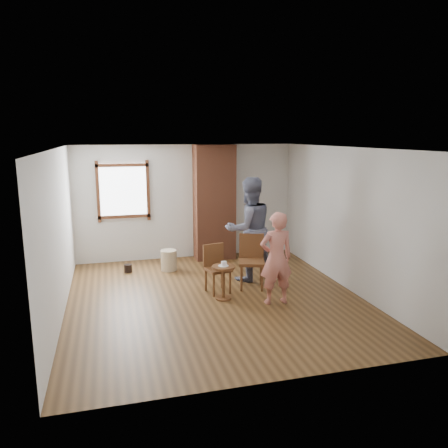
% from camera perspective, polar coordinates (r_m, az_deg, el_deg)
% --- Properties ---
extents(ground, '(5.50, 5.50, 0.00)m').
position_cam_1_polar(ground, '(7.77, -1.19, -9.64)').
color(ground, brown).
rests_on(ground, ground).
extents(room_shell, '(5.04, 5.52, 2.62)m').
position_cam_1_polar(room_shell, '(7.88, -2.69, 4.25)').
color(room_shell, silver).
rests_on(room_shell, ground).
extents(brick_chimney, '(0.90, 0.50, 2.60)m').
position_cam_1_polar(brick_chimney, '(9.93, -1.28, 2.82)').
color(brick_chimney, '#995136').
rests_on(brick_chimney, ground).
extents(stoneware_crock, '(0.38, 0.38, 0.43)m').
position_cam_1_polar(stoneware_crock, '(9.31, -7.22, -4.71)').
color(stoneware_crock, '#C8B590').
rests_on(stoneware_crock, ground).
extents(dark_pot, '(0.17, 0.17, 0.16)m').
position_cam_1_polar(dark_pot, '(9.35, -12.42, -5.67)').
color(dark_pot, black).
rests_on(dark_pot, ground).
extents(dining_chair_left, '(0.49, 0.49, 0.87)m').
position_cam_1_polar(dining_chair_left, '(7.94, -1.05, -5.44)').
color(dining_chair_left, brown).
rests_on(dining_chair_left, ground).
extents(dining_chair_right, '(0.58, 0.58, 0.99)m').
position_cam_1_polar(dining_chair_right, '(8.19, 3.62, -4.43)').
color(dining_chair_right, brown).
rests_on(dining_chair_right, ground).
extents(side_table, '(0.40, 0.40, 0.60)m').
position_cam_1_polar(side_table, '(7.59, -0.08, -6.92)').
color(side_table, brown).
rests_on(side_table, ground).
extents(cake_plate, '(0.18, 0.18, 0.01)m').
position_cam_1_polar(cake_plate, '(7.53, -0.08, -5.47)').
color(cake_plate, white).
rests_on(cake_plate, side_table).
extents(cake_slice, '(0.08, 0.07, 0.06)m').
position_cam_1_polar(cake_slice, '(7.53, -0.01, -5.22)').
color(cake_slice, white).
rests_on(cake_slice, cake_plate).
extents(man, '(1.11, 0.93, 2.03)m').
position_cam_1_polar(man, '(8.49, 3.29, -0.67)').
color(man, '#121333').
rests_on(man, ground).
extents(person_pink, '(0.58, 0.38, 1.58)m').
position_cam_1_polar(person_pink, '(7.37, 6.83, -4.46)').
color(person_pink, '#D77A6B').
rests_on(person_pink, ground).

